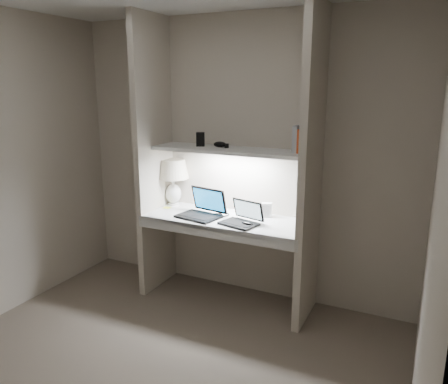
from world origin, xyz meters
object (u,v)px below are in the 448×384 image
Objects in this scene: laptop_main at (202,210)px; speaker at (267,210)px; book_row at (306,140)px; table_lamp at (173,174)px; laptop_netbook at (242,219)px.

laptop_main is 3.29× the size of speaker.
book_row is (0.86, 0.18, 0.64)m from laptop_main.
book_row reaches higher than laptop_main.
table_lamp is 1.08× the size of laptop_main.
table_lamp is 1.26× the size of laptop_netbook.
speaker is (0.95, 0.01, -0.24)m from table_lamp.
table_lamp reaches higher than laptop_netbook.
table_lamp is 0.98m from speaker.
book_row is at bearing -1.38° from table_lamp.
laptop_netbook is 1.64× the size of book_row.
table_lamp is at bearing 163.50° from speaker.
laptop_main is (0.43, -0.21, -0.24)m from table_lamp.
speaker is (0.52, 0.22, 0.01)m from laptop_main.
table_lamp is 1.35m from book_row.
laptop_main is 0.41m from laptop_netbook.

